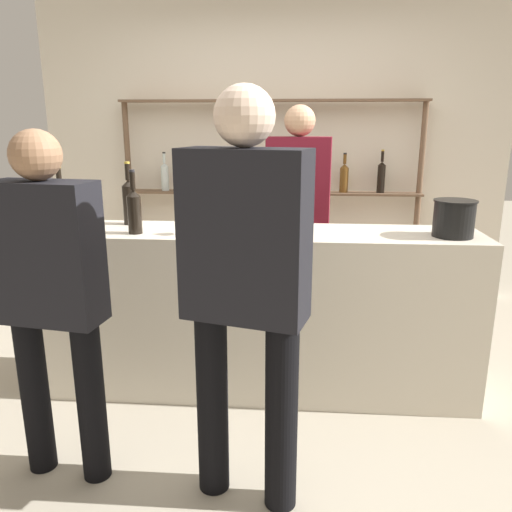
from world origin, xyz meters
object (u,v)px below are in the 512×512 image
object	(u,v)px
ice_bucket	(454,218)
server_behind_counter	(298,203)
customer_center	(245,277)
counter_bottle_0	(134,210)
wine_glass	(186,215)
counter_bottle_1	(62,205)
customer_left	(50,287)
counter_bottle_2	(129,201)

from	to	relation	value
ice_bucket	server_behind_counter	size ratio (longest dim) A/B	0.13
ice_bucket	customer_center	distance (m)	1.35
counter_bottle_0	wine_glass	distance (m)	0.29
wine_glass	customer_center	xyz separation A→B (m)	(0.41, -0.80, -0.09)
counter_bottle_1	ice_bucket	xyz separation A→B (m)	(2.17, -0.02, -0.04)
customer_left	server_behind_counter	bearing A→B (deg)	-22.30
counter_bottle_2	customer_left	size ratio (longest dim) A/B	0.24
counter_bottle_1	customer_left	world-z (taller)	customer_left
customer_center	counter_bottle_2	bearing A→B (deg)	51.91
server_behind_counter	customer_left	world-z (taller)	server_behind_counter
wine_glass	counter_bottle_2	bearing A→B (deg)	146.32
counter_bottle_2	counter_bottle_1	bearing A→B (deg)	-151.79
counter_bottle_0	ice_bucket	xyz separation A→B (m)	(1.73, 0.06, -0.03)
server_behind_counter	customer_left	bearing A→B (deg)	-25.14
counter_bottle_0	counter_bottle_2	bearing A→B (deg)	113.60
wine_glass	customer_center	bearing A→B (deg)	-63.06
counter_bottle_0	server_behind_counter	world-z (taller)	server_behind_counter
counter_bottle_0	customer_left	distance (m)	0.77
counter_bottle_2	customer_left	bearing A→B (deg)	-91.70
customer_left	counter_bottle_1	bearing A→B (deg)	29.16
counter_bottle_2	wine_glass	world-z (taller)	counter_bottle_2
counter_bottle_2	ice_bucket	distance (m)	1.85
counter_bottle_0	server_behind_counter	distance (m)	1.38
counter_bottle_0	wine_glass	xyz separation A→B (m)	(0.29, -0.01, -0.02)
counter_bottle_0	ice_bucket	bearing A→B (deg)	1.92
counter_bottle_1	counter_bottle_2	world-z (taller)	counter_bottle_2
counter_bottle_1	customer_center	bearing A→B (deg)	-37.88
counter_bottle_0	counter_bottle_1	bearing A→B (deg)	170.16
customer_center	wine_glass	bearing A→B (deg)	41.79
wine_glass	customer_center	world-z (taller)	customer_center
counter_bottle_2	customer_left	xyz separation A→B (m)	(-0.03, -0.98, -0.22)
ice_bucket	customer_center	xyz separation A→B (m)	(-1.03, -0.87, -0.08)
ice_bucket	customer_left	xyz separation A→B (m)	(-1.87, -0.78, -0.17)
server_behind_counter	ice_bucket	bearing A→B (deg)	45.58
wine_glass	customer_center	size ratio (longest dim) A/B	0.08
wine_glass	server_behind_counter	bearing A→B (deg)	59.68
counter_bottle_0	wine_glass	bearing A→B (deg)	-1.67
ice_bucket	customer_left	distance (m)	2.03
counter_bottle_1	customer_left	bearing A→B (deg)	-69.09
counter_bottle_1	customer_left	distance (m)	0.88
customer_center	server_behind_counter	size ratio (longest dim) A/B	1.00
customer_center	customer_left	xyz separation A→B (m)	(-0.83, 0.09, -0.09)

